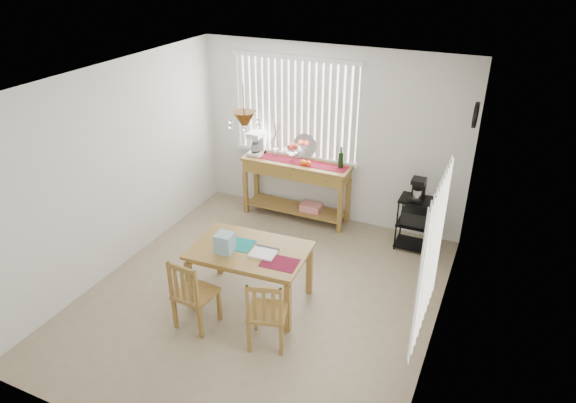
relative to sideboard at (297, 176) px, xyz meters
The scene contains 10 objects.
ground 2.16m from the sideboard, 78.26° to the right, with size 4.00×4.50×0.01m, color gray.
room_shell 2.26m from the sideboard, 78.10° to the right, with size 4.20×4.70×2.70m.
sideboard is the anchor object (origin of this frame).
sideboard_items 0.48m from the sideboard, behind, with size 1.57×0.39×0.71m.
wire_cart 1.84m from the sideboard, ahead, with size 0.44×0.35×0.75m.
cart_items 1.83m from the sideboard, ahead, with size 0.18×0.21×0.31m.
dining_table 2.13m from the sideboard, 81.03° to the right, with size 1.37×0.93×0.71m.
table_items 2.23m from the sideboard, 84.58° to the right, with size 1.04×0.46×0.23m.
chair_left 2.78m from the sideboard, 90.16° to the right, with size 0.43×0.43×0.87m.
chair_right 2.86m from the sideboard, 72.58° to the right, with size 0.49×0.49×0.85m.
Camera 1 is at (2.36, -4.42, 3.85)m, focal length 32.00 mm.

